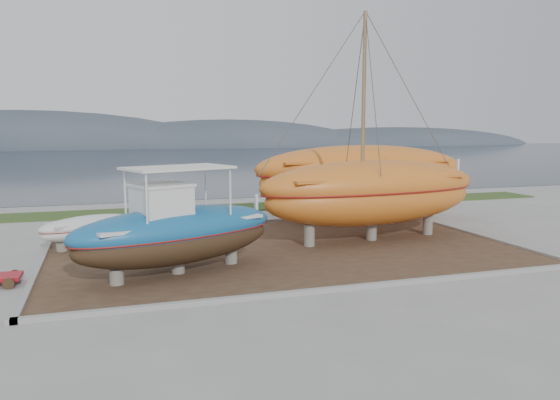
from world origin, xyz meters
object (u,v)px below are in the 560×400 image
object	(u,v)px
blue_caique	(177,221)
white_dinghy	(91,232)
orange_sailboat	(374,129)
orange_bare_hull	(361,183)

from	to	relation	value
blue_caique	white_dinghy	xyz separation A→B (m)	(-2.83, 5.20, -1.15)
white_dinghy	orange_sailboat	size ratio (longest dim) A/B	0.40
white_dinghy	orange_bare_hull	world-z (taller)	orange_bare_hull
white_dinghy	orange_bare_hull	distance (m)	13.80
white_dinghy	orange_bare_hull	size ratio (longest dim) A/B	0.36
blue_caique	orange_sailboat	bearing A→B (deg)	-2.45
orange_sailboat	orange_bare_hull	distance (m)	6.08
blue_caique	orange_sailboat	distance (m)	9.63
white_dinghy	orange_sailboat	distance (m)	12.45
blue_caique	orange_bare_hull	world-z (taller)	orange_bare_hull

